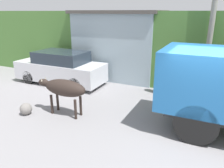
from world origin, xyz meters
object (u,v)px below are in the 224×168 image
Objects in this scene: pedestrian_on_hill at (163,73)px; utility_pole at (214,10)px; brown_cow at (64,88)px; parked_suv at (60,68)px; roadside_rock at (26,109)px.

pedestrian_on_hill is 3.06m from utility_pole.
brown_cow is 0.43× the size of parked_suv.
parked_suv is at bearing 107.74° from roadside_rock.
brown_cow is 3.65m from parked_suv.
roadside_rock is (-3.89, -4.04, -0.76)m from pedestrian_on_hill.
parked_suv is at bearing 143.77° from brown_cow.
utility_pole is at bearing 6.51° from parked_suv.
utility_pole reaches higher than pedestrian_on_hill.
utility_pole is (1.62, 0.44, 2.56)m from pedestrian_on_hill.
brown_cow is at bearing 74.82° from pedestrian_on_hill.
brown_cow is at bearing -137.71° from utility_pole.
brown_cow is 1.09× the size of pedestrian_on_hill.
brown_cow is 1.58m from roadside_rock.
pedestrian_on_hill reaches higher than roadside_rock.
pedestrian_on_hill is at bearing -164.66° from utility_pole.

